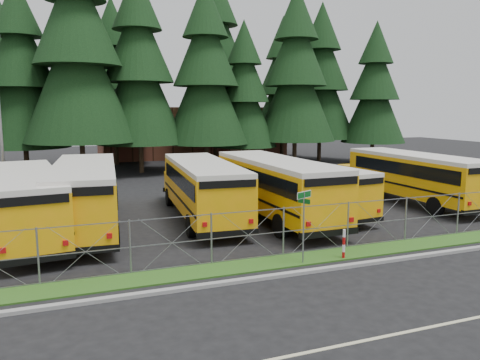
# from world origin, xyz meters

# --- Properties ---
(ground) EXTENTS (120.00, 120.00, 0.00)m
(ground) POSITION_xyz_m (0.00, 0.00, 0.00)
(ground) COLOR black
(ground) RESTS_ON ground
(curb) EXTENTS (50.00, 0.25, 0.12)m
(curb) POSITION_xyz_m (0.00, -3.10, 0.06)
(curb) COLOR gray
(curb) RESTS_ON ground
(grass_verge) EXTENTS (50.00, 1.40, 0.06)m
(grass_verge) POSITION_xyz_m (0.00, -1.70, 0.03)
(grass_verge) COLOR #264F16
(grass_verge) RESTS_ON ground
(road_lane_line) EXTENTS (50.00, 0.12, 0.01)m
(road_lane_line) POSITION_xyz_m (0.00, -8.00, 0.01)
(road_lane_line) COLOR beige
(road_lane_line) RESTS_ON ground
(chainlink_fence) EXTENTS (44.00, 0.10, 2.00)m
(chainlink_fence) POSITION_xyz_m (0.00, -1.00, 1.00)
(chainlink_fence) COLOR gray
(chainlink_fence) RESTS_ON ground
(brick_building) EXTENTS (22.00, 10.00, 6.00)m
(brick_building) POSITION_xyz_m (6.00, 40.00, 3.00)
(brick_building) COLOR brown
(brick_building) RESTS_ON ground
(bus_1) EXTENTS (4.07, 12.03, 3.09)m
(bus_1) POSITION_xyz_m (-10.74, 5.46, 1.55)
(bus_1) COLOR #E1A307
(bus_1) RESTS_ON ground
(bus_2) EXTENTS (3.99, 12.60, 3.25)m
(bus_2) POSITION_xyz_m (-8.14, 6.17, 1.62)
(bus_2) COLOR #E1A307
(bus_2) RESTS_ON ground
(bus_4) EXTENTS (3.69, 12.03, 3.11)m
(bus_4) POSITION_xyz_m (-2.26, 6.34, 1.55)
(bus_4) COLOR #E1A307
(bus_4) RESTS_ON ground
(bus_5) EXTENTS (3.07, 12.39, 3.24)m
(bus_5) POSITION_xyz_m (1.30, 5.06, 1.62)
(bus_5) COLOR #E1A307
(bus_5) RESTS_ON ground
(bus_6) EXTENTS (3.57, 10.81, 2.78)m
(bus_6) POSITION_xyz_m (3.70, 5.80, 1.39)
(bus_6) COLOR #E1A307
(bus_6) RESTS_ON ground
(bus_east) EXTENTS (2.96, 11.88, 3.10)m
(bus_east) POSITION_xyz_m (11.09, 5.85, 1.55)
(bus_east) COLOR #E1A307
(bus_east) RESTS_ON ground
(street_sign) EXTENTS (0.77, 0.51, 2.81)m
(street_sign) POSITION_xyz_m (-0.74, -2.16, 2.03)
(street_sign) COLOR gray
(street_sign) RESTS_ON ground
(striped_bollard) EXTENTS (0.11, 0.11, 1.20)m
(striped_bollard) POSITION_xyz_m (1.02, -2.22, 0.60)
(striped_bollard) COLOR #B20C0C
(striped_bollard) RESTS_ON ground
(conifer_2) EXTENTS (7.61, 7.61, 16.83)m
(conifer_2) POSITION_xyz_m (-12.13, 27.42, 8.41)
(conifer_2) COLOR black
(conifer_2) RESTS_ON ground
(conifer_3) EXTENTS (9.35, 9.35, 20.68)m
(conifer_3) POSITION_xyz_m (-7.54, 24.70, 10.34)
(conifer_3) COLOR black
(conifer_3) RESTS_ON ground
(conifer_4) EXTENTS (8.17, 8.17, 18.07)m
(conifer_4) POSITION_xyz_m (-2.39, 25.98, 9.04)
(conifer_4) COLOR black
(conifer_4) RESTS_ON ground
(conifer_5) EXTENTS (7.88, 7.88, 17.43)m
(conifer_5) POSITION_xyz_m (3.63, 25.12, 8.71)
(conifer_5) COLOR black
(conifer_5) RESTS_ON ground
(conifer_6) EXTENTS (6.46, 6.46, 14.29)m
(conifer_6) POSITION_xyz_m (7.72, 25.91, 7.15)
(conifer_6) COLOR black
(conifer_6) RESTS_ON ground
(conifer_7) EXTENTS (8.07, 8.07, 17.84)m
(conifer_7) POSITION_xyz_m (13.03, 25.30, 8.92)
(conifer_7) COLOR black
(conifer_7) RESTS_ON ground
(conifer_8) EXTENTS (7.82, 7.82, 17.29)m
(conifer_8) POSITION_xyz_m (17.95, 28.81, 8.64)
(conifer_8) COLOR black
(conifer_8) RESTS_ON ground
(conifer_9) EXTENTS (6.78, 6.78, 14.99)m
(conifer_9) POSITION_xyz_m (22.41, 25.14, 7.49)
(conifer_9) COLOR black
(conifer_9) RESTS_ON ground
(conifer_11) EXTENTS (7.71, 7.71, 17.04)m
(conifer_11) POSITION_xyz_m (-3.87, 33.16, 8.52)
(conifer_11) COLOR black
(conifer_11) RESTS_ON ground
(conifer_12) EXTENTS (9.47, 9.47, 20.94)m
(conifer_12) POSITION_xyz_m (6.96, 32.85, 10.47)
(conifer_12) COLOR black
(conifer_12) RESTS_ON ground
(conifer_13) EXTENTS (7.45, 7.45, 16.48)m
(conifer_13) POSITION_xyz_m (15.55, 33.52, 8.24)
(conifer_13) COLOR black
(conifer_13) RESTS_ON ground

